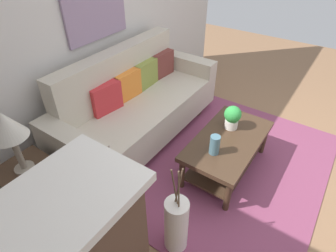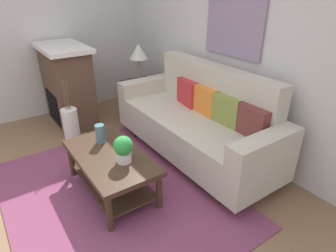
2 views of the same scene
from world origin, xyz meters
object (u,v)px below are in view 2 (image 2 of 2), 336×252
throw_pillow_olive (228,111)px  table_lamp (139,53)px  side_table (141,98)px  framed_painting (234,24)px  throw_pillow_orange (206,101)px  potted_plant_tabletop (123,148)px  couch (197,122)px  coffee_table (111,165)px  throw_pillow_crimson (188,92)px  floor_vase (72,129)px  tabletop_vase (100,134)px  fireplace (68,85)px  throw_pillow_maroon (253,122)px

throw_pillow_olive → table_lamp: (-1.77, -0.09, 0.31)m
side_table → framed_painting: 1.93m
throw_pillow_orange → framed_painting: (-0.00, 0.34, 0.84)m
potted_plant_tabletop → couch: bearing=103.2°
coffee_table → framed_painting: framed_painting is taller
throw_pillow_crimson → coffee_table: throw_pillow_crimson is taller
couch → throw_pillow_orange: 0.28m
throw_pillow_orange → table_lamp: bearing=-176.3°
throw_pillow_orange → table_lamp: size_ratio=0.63×
couch → framed_painting: framed_painting is taller
coffee_table → potted_plant_tabletop: bearing=18.6°
coffee_table → table_lamp: bearing=141.3°
floor_vase → framed_painting: framed_painting is taller
throw_pillow_orange → potted_plant_tabletop: (0.26, -1.22, -0.11)m
tabletop_vase → fireplace: size_ratio=0.17×
floor_vase → framed_painting: 2.31m
fireplace → coffee_table: bearing=-6.1°
potted_plant_tabletop → side_table: size_ratio=0.47×
potted_plant_tabletop → framed_painting: bearing=99.3°
throw_pillow_orange → tabletop_vase: bearing=-99.4°
throw_pillow_maroon → coffee_table: size_ratio=0.33×
throw_pillow_olive → table_lamp: table_lamp is taller
fireplace → floor_vase: (0.79, -0.25, -0.31)m
throw_pillow_orange → throw_pillow_maroon: same height
throw_pillow_orange → side_table: throw_pillow_orange is taller
throw_pillow_maroon → potted_plant_tabletop: size_ratio=1.37×
couch → throw_pillow_orange: couch is taller
couch → side_table: 1.43m
side_table → table_lamp: size_ratio=0.98×
table_lamp → fireplace: 1.14m
floor_vase → throw_pillow_maroon: bearing=38.4°
throw_pillow_olive → floor_vase: throw_pillow_olive is taller
couch → fireplace: size_ratio=1.93×
coffee_table → framed_painting: bearing=92.4°
potted_plant_tabletop → fireplace: 2.04m
couch → throw_pillow_olive: couch is taller
coffee_table → table_lamp: table_lamp is taller
coffee_table → table_lamp: size_ratio=1.93×
couch → floor_vase: size_ratio=4.08×
throw_pillow_maroon → framed_painting: bearing=154.0°
framed_painting → floor_vase: bearing=-120.5°
throw_pillow_crimson → framed_painting: bearing=44.3°
coffee_table → throw_pillow_orange: bearing=93.1°
couch → potted_plant_tabletop: 1.13m
throw_pillow_maroon → tabletop_vase: bearing=-125.8°
coffee_table → tabletop_vase: size_ratio=5.50×
throw_pillow_orange → potted_plant_tabletop: size_ratio=1.37×
fireplace → floor_vase: bearing=-17.4°
throw_pillow_olive → side_table: size_ratio=0.64×
throw_pillow_maroon → framed_painting: 1.14m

